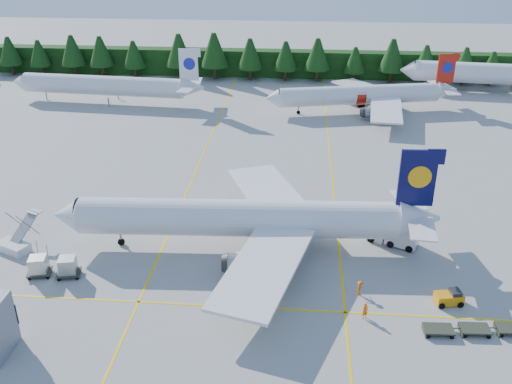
# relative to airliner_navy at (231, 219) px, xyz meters

# --- Properties ---
(ground) EXTENTS (320.00, 320.00, 0.00)m
(ground) POSITION_rel_airliner_navy_xyz_m (6.14, -4.99, -3.64)
(ground) COLOR #989993
(ground) RESTS_ON ground
(taxi_stripe_a) EXTENTS (0.25, 120.00, 0.01)m
(taxi_stripe_a) POSITION_rel_airliner_navy_xyz_m (-7.86, 15.01, -3.64)
(taxi_stripe_a) COLOR yellow
(taxi_stripe_a) RESTS_ON ground
(taxi_stripe_b) EXTENTS (0.25, 120.00, 0.01)m
(taxi_stripe_b) POSITION_rel_airliner_navy_xyz_m (12.14, 15.01, -3.64)
(taxi_stripe_b) COLOR yellow
(taxi_stripe_b) RESTS_ON ground
(taxi_stripe_cross) EXTENTS (80.00, 0.25, 0.01)m
(taxi_stripe_cross) POSITION_rel_airliner_navy_xyz_m (6.14, -10.99, -3.64)
(taxi_stripe_cross) COLOR yellow
(taxi_stripe_cross) RESTS_ON ground
(treeline_hedge) EXTENTS (220.00, 4.00, 6.00)m
(treeline_hedge) POSITION_rel_airliner_navy_xyz_m (6.14, 77.01, -0.64)
(treeline_hedge) COLOR black
(treeline_hedge) RESTS_ON ground
(airliner_navy) EXTENTS (41.67, 34.24, 12.11)m
(airliner_navy) POSITION_rel_airliner_navy_xyz_m (0.00, 0.00, 0.00)
(airliner_navy) COLOR silver
(airliner_navy) RESTS_ON ground
(airliner_red) EXTENTS (35.93, 29.25, 10.58)m
(airliner_red) POSITION_rel_airliner_navy_xyz_m (17.62, 51.36, -0.46)
(airliner_red) COLOR silver
(airliner_red) RESTS_ON ground
(airliner_far_left) EXTENTS (38.89, 6.59, 11.30)m
(airliner_far_left) POSITION_rel_airliner_navy_xyz_m (-33.36, 53.35, -0.10)
(airliner_far_left) COLOR silver
(airliner_far_left) RESTS_ON ground
(airliner_far_right) EXTENTS (43.98, 8.55, 12.80)m
(airliner_far_right) POSITION_rel_airliner_navy_xyz_m (48.70, 67.14, 0.37)
(airliner_far_right) COLOR silver
(airliner_far_right) RESTS_ON ground
(airstairs) EXTENTS (4.59, 5.80, 3.41)m
(airstairs) POSITION_rel_airliner_navy_xyz_m (-24.22, -2.60, -2.90)
(airstairs) COLOR silver
(airstairs) RESTS_ON ground
(service_truck) EXTENTS (5.94, 4.14, 2.70)m
(service_truck) POSITION_rel_airliner_navy_xyz_m (18.29, 2.31, -2.30)
(service_truck) COLOR white
(service_truck) RESTS_ON ground
(baggage_tug) EXTENTS (2.81, 1.85, 1.40)m
(baggage_tug) POSITION_rel_airliner_navy_xyz_m (22.25, -8.73, -2.96)
(baggage_tug) COLOR orange
(baggage_tug) RESTS_ON ground
(dolly_train) EXTENTS (12.52, 2.72, 0.15)m
(dolly_train) POSITION_rel_airliner_navy_xyz_m (25.23, -12.82, -3.15)
(dolly_train) COLOR #2D3325
(dolly_train) RESTS_ON ground
(uld_pair) EXTENTS (5.83, 2.44, 1.85)m
(uld_pair) POSITION_rel_airliner_navy_xyz_m (-17.80, -7.30, -2.40)
(uld_pair) COLOR #2D3325
(uld_pair) RESTS_ON ground
(crew_a) EXTENTS (0.73, 0.67, 1.67)m
(crew_a) POSITION_rel_airliner_navy_xyz_m (13.89, -11.67, -2.81)
(crew_a) COLOR #FF6305
(crew_a) RESTS_ON ground
(crew_b) EXTENTS (1.22, 1.18, 1.98)m
(crew_b) POSITION_rel_airliner_navy_xyz_m (4.69, -6.30, -2.65)
(crew_b) COLOR #FF4005
(crew_b) RESTS_ON ground
(crew_c) EXTENTS (0.69, 0.78, 1.57)m
(crew_c) POSITION_rel_airliner_navy_xyz_m (13.71, -8.04, -2.86)
(crew_c) COLOR #F95E05
(crew_c) RESTS_ON ground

